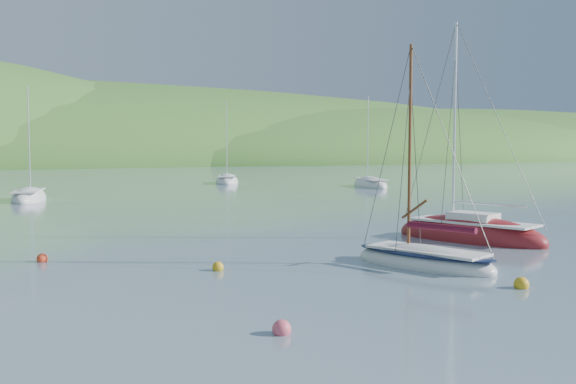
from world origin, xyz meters
name	(u,v)px	position (x,y,z in m)	size (l,w,h in m)	color
ground	(461,303)	(0.00, 0.00, 0.00)	(700.00, 700.00, 0.00)	slate
daysailer_white	(424,261)	(2.64, 5.03, 0.21)	(3.96, 6.16, 8.89)	silver
sloop_red	(470,236)	(8.79, 9.36, 0.22)	(5.01, 8.05, 11.27)	maroon
distant_sloop_a	(29,198)	(-8.27, 42.58, 0.18)	(4.11, 7.58, 10.27)	silver
distant_sloop_b	(227,182)	(15.15, 58.35, 0.18)	(5.26, 8.06, 10.85)	silver
distant_sloop_d	(370,185)	(26.71, 44.79, 0.18)	(4.34, 7.96, 10.78)	silver
mooring_buoys	(324,273)	(-1.70, 5.00, 0.12)	(22.23, 13.21, 0.48)	gold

